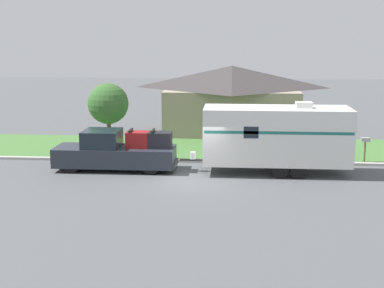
# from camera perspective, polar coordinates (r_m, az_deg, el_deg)

# --- Properties ---
(ground_plane) EXTENTS (120.00, 120.00, 0.00)m
(ground_plane) POSITION_cam_1_polar(r_m,az_deg,el_deg) (25.30, 0.57, -3.98)
(ground_plane) COLOR #515456
(curb_strip) EXTENTS (80.00, 0.30, 0.14)m
(curb_strip) POSITION_cam_1_polar(r_m,az_deg,el_deg) (28.91, 1.06, -1.85)
(curb_strip) COLOR #ADADA8
(curb_strip) RESTS_ON ground_plane
(lawn_strip) EXTENTS (80.00, 7.00, 0.03)m
(lawn_strip) POSITION_cam_1_polar(r_m,az_deg,el_deg) (32.47, 1.43, -0.45)
(lawn_strip) COLOR #477538
(lawn_strip) RESTS_ON ground_plane
(house_across_street) EXTENTS (9.91, 7.72, 4.62)m
(house_across_street) POSITION_cam_1_polar(r_m,az_deg,el_deg) (38.45, 4.25, 5.01)
(house_across_street) COLOR gray
(house_across_street) RESTS_ON ground_plane
(pickup_truck) EXTENTS (6.21, 2.04, 2.11)m
(pickup_truck) POSITION_cam_1_polar(r_m,az_deg,el_deg) (27.47, -8.09, -0.83)
(pickup_truck) COLOR black
(pickup_truck) RESTS_ON ground_plane
(travel_trailer) EXTENTS (8.41, 2.51, 3.57)m
(travel_trailer) POSITION_cam_1_polar(r_m,az_deg,el_deg) (26.74, 8.99, 0.91)
(travel_trailer) COLOR black
(travel_trailer) RESTS_ON ground_plane
(mailbox) EXTENTS (0.48, 0.20, 1.36)m
(mailbox) POSITION_cam_1_polar(r_m,az_deg,el_deg) (30.22, 18.00, 0.05)
(mailbox) COLOR brown
(mailbox) RESTS_ON ground_plane
(tree_in_yard) EXTENTS (2.41, 2.41, 4.00)m
(tree_in_yard) POSITION_cam_1_polar(r_m,az_deg,el_deg) (31.97, -8.93, 4.25)
(tree_in_yard) COLOR brown
(tree_in_yard) RESTS_ON ground_plane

